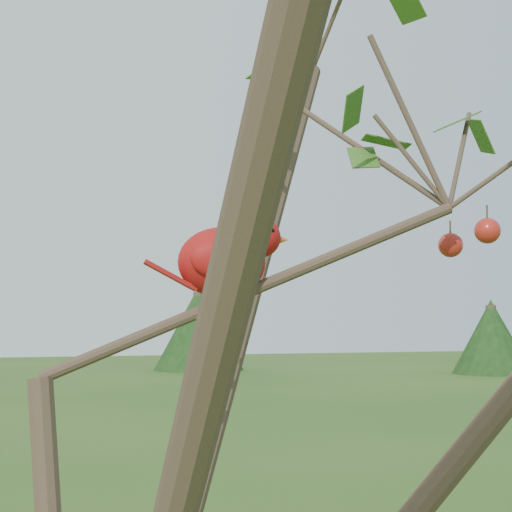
% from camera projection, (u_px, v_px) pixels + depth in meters
% --- Properties ---
extents(crabapple_tree, '(2.35, 2.05, 2.95)m').
position_uv_depth(crabapple_tree, '(107.00, 246.00, 0.98)').
color(crabapple_tree, '#3C2A20').
rests_on(crabapple_tree, ground).
extents(cardinal, '(0.21, 0.11, 0.15)m').
position_uv_depth(cardinal, '(227.00, 259.00, 1.13)').
color(cardinal, '#B2150F').
rests_on(cardinal, ground).
extents(distant_trees, '(37.79, 11.40, 3.21)m').
position_uv_depth(distant_trees, '(9.00, 337.00, 23.76)').
color(distant_trees, '#3C2A20').
rests_on(distant_trees, ground).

